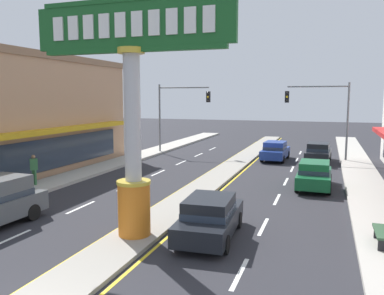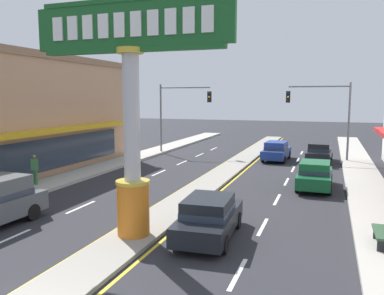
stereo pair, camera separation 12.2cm
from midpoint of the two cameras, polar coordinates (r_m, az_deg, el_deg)
median_strip at (r=25.20m, az=4.10°, el=-4.14°), size 1.82×52.00×0.14m
sidewalk_left at (r=27.01m, az=-15.07°, el=-3.56°), size 2.24×60.00×0.18m
sidewalk_right at (r=22.50m, az=24.49°, el=-6.13°), size 2.24×60.00×0.18m
lane_markings at (r=23.93m, az=3.24°, el=-4.91°), size 8.56×52.00×0.01m
district_sign at (r=13.85m, az=-8.56°, el=5.66°), size 7.34×1.21×8.24m
traffic_light_left_side at (r=34.93m, az=-1.83°, el=5.97°), size 4.86×0.46×6.20m
traffic_light_right_side at (r=32.60m, az=18.87°, el=5.48°), size 4.86×0.46×6.20m
sedan_near_right_lane at (r=32.34m, az=12.24°, el=-0.46°), size 1.99×4.38×1.53m
sedan_far_right_lane at (r=32.30m, az=18.10°, el=-0.66°), size 1.99×4.38×1.53m
sedan_near_left_lane at (r=14.37m, az=2.72°, el=-10.01°), size 2.03×4.39×1.53m
sedan_far_left_oncoming at (r=22.95m, az=17.52°, el=-3.77°), size 1.88×4.32×1.53m
street_bench at (r=14.75m, az=26.31°, el=-10.89°), size 0.48×1.60×0.88m
pedestrian_far_side at (r=23.72m, az=-21.73°, el=-2.73°), size 0.44×0.44×1.70m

